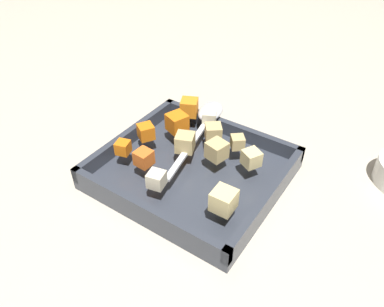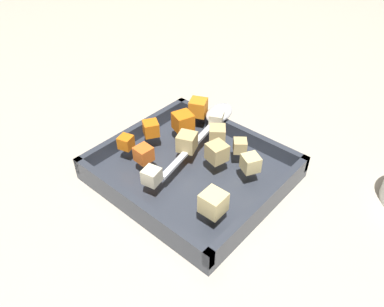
# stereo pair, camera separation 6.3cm
# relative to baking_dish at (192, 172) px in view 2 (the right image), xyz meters

# --- Properties ---
(ground_plane) EXTENTS (4.00, 4.00, 0.00)m
(ground_plane) POSITION_rel_baking_dish_xyz_m (0.02, 0.02, -0.01)
(ground_plane) COLOR #BCB29E
(baking_dish) EXTENTS (0.29, 0.27, 0.04)m
(baking_dish) POSITION_rel_baking_dish_xyz_m (0.00, 0.00, 0.00)
(baking_dish) COLOR #333842
(baking_dish) RESTS_ON ground_plane
(carrot_chunk_under_handle) EXTENTS (0.04, 0.04, 0.03)m
(carrot_chunk_under_handle) POSITION_rel_baking_dish_xyz_m (0.08, -0.11, 0.05)
(carrot_chunk_under_handle) COLOR orange
(carrot_chunk_under_handle) RESTS_ON baking_dish
(carrot_chunk_center) EXTENTS (0.04, 0.04, 0.03)m
(carrot_chunk_center) POSITION_rel_baking_dish_xyz_m (0.07, -0.05, 0.05)
(carrot_chunk_center) COLOR orange
(carrot_chunk_center) RESTS_ON baking_dish
(carrot_chunk_corner_se) EXTENTS (0.03, 0.03, 0.02)m
(carrot_chunk_corner_se) POSITION_rel_baking_dish_xyz_m (0.10, 0.05, 0.04)
(carrot_chunk_corner_se) COLOR orange
(carrot_chunk_corner_se) RESTS_ON baking_dish
(carrot_chunk_back_center) EXTENTS (0.03, 0.03, 0.03)m
(carrot_chunk_back_center) POSITION_rel_baking_dish_xyz_m (0.06, 0.06, 0.04)
(carrot_chunk_back_center) COLOR orange
(carrot_chunk_back_center) RESTS_ON baking_dish
(carrot_chunk_corner_ne) EXTENTS (0.04, 0.04, 0.03)m
(carrot_chunk_corner_ne) POSITION_rel_baking_dish_xyz_m (0.10, -0.00, 0.04)
(carrot_chunk_corner_ne) COLOR orange
(carrot_chunk_corner_ne) RESTS_ON baking_dish
(potato_chunk_mid_right) EXTENTS (0.03, 0.03, 0.03)m
(potato_chunk_mid_right) POSITION_rel_baking_dish_xyz_m (-0.10, 0.07, 0.05)
(potato_chunk_mid_right) COLOR #E0CC89
(potato_chunk_mid_right) RESTS_ON baking_dish
(potato_chunk_near_right) EXTENTS (0.04, 0.04, 0.03)m
(potato_chunk_near_right) POSITION_rel_baking_dish_xyz_m (-0.00, -0.07, 0.04)
(potato_chunk_near_right) COLOR tan
(potato_chunk_near_right) RESTS_ON baking_dish
(potato_chunk_near_left) EXTENTS (0.04, 0.04, 0.03)m
(potato_chunk_near_left) POSITION_rel_baking_dish_xyz_m (0.02, -0.01, 0.05)
(potato_chunk_near_left) COLOR tan
(potato_chunk_near_left) RESTS_ON baking_dish
(potato_chunk_far_left) EXTENTS (0.04, 0.04, 0.03)m
(potato_chunk_far_left) POSITION_rel_baking_dish_xyz_m (-0.03, -0.03, 0.04)
(potato_chunk_far_left) COLOR tan
(potato_chunk_far_left) RESTS_ON baking_dish
(potato_chunk_mid_left) EXTENTS (0.03, 0.03, 0.02)m
(potato_chunk_mid_left) POSITION_rel_baking_dish_xyz_m (-0.05, -0.07, 0.04)
(potato_chunk_mid_left) COLOR tan
(potato_chunk_mid_left) RESTS_ON baking_dish
(potato_chunk_front_center) EXTENTS (0.04, 0.04, 0.03)m
(potato_chunk_front_center) POSITION_rel_baking_dish_xyz_m (-0.09, -0.04, 0.04)
(potato_chunk_front_center) COLOR #E0CC89
(potato_chunk_front_center) RESTS_ON baking_dish
(potato_chunk_near_spoon) EXTENTS (0.03, 0.03, 0.02)m
(potato_chunk_near_spoon) POSITION_rel_baking_dish_xyz_m (0.03, -0.10, 0.04)
(potato_chunk_near_spoon) COLOR beige
(potato_chunk_near_spoon) RESTS_ON baking_dish
(parsnip_chunk_corner_sw) EXTENTS (0.03, 0.03, 0.02)m
(parsnip_chunk_corner_sw) POSITION_rel_baking_dish_xyz_m (0.01, 0.08, 0.04)
(parsnip_chunk_corner_sw) COLOR beige
(parsnip_chunk_corner_sw) RESTS_ON baking_dish
(serving_spoon) EXTENTS (0.07, 0.24, 0.02)m
(serving_spoon) POSITION_rel_baking_dish_xyz_m (0.04, -0.11, 0.04)
(serving_spoon) COLOR silver
(serving_spoon) RESTS_ON baking_dish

